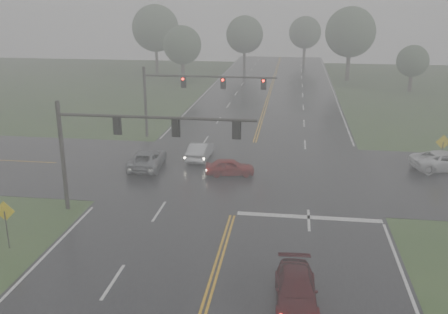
# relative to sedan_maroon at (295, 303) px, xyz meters

# --- Properties ---
(main_road) EXTENTS (18.00, 160.00, 0.02)m
(main_road) POSITION_rel_sedan_maroon_xyz_m (-3.77, 14.46, 0.00)
(main_road) COLOR black
(main_road) RESTS_ON ground
(cross_street) EXTENTS (120.00, 14.00, 0.02)m
(cross_street) POSITION_rel_sedan_maroon_xyz_m (-3.77, 16.46, 0.00)
(cross_street) COLOR black
(cross_street) RESTS_ON ground
(stop_bar) EXTENTS (8.50, 0.50, 0.01)m
(stop_bar) POSITION_rel_sedan_maroon_xyz_m (0.73, 8.86, 0.00)
(stop_bar) COLOR silver
(stop_bar) RESTS_ON ground
(sedan_maroon) EXTENTS (1.97, 4.39, 1.25)m
(sedan_maroon) POSITION_rel_sedan_maroon_xyz_m (0.00, 0.00, 0.00)
(sedan_maroon) COLOR #3B0A0E
(sedan_maroon) RESTS_ON ground
(sedan_red) EXTENTS (3.79, 2.01, 1.23)m
(sedan_red) POSITION_rel_sedan_maroon_xyz_m (-4.86, 15.63, 0.00)
(sedan_red) COLOR maroon
(sedan_red) RESTS_ON ground
(sedan_silver) EXTENTS (1.64, 4.23, 1.37)m
(sedan_silver) POSITION_rel_sedan_maroon_xyz_m (-7.71, 19.06, 0.00)
(sedan_silver) COLOR #ABAEB3
(sedan_silver) RESTS_ON ground
(car_grey) EXTENTS (2.63, 5.13, 1.39)m
(car_grey) POSITION_rel_sedan_maroon_xyz_m (-11.31, 16.39, 0.00)
(car_grey) COLOR slate
(car_grey) RESTS_ON ground
(pickup_white) EXTENTS (5.51, 3.39, 1.43)m
(pickup_white) POSITION_rel_sedan_maroon_xyz_m (11.10, 18.98, 0.00)
(pickup_white) COLOR silver
(pickup_white) RESTS_ON ground
(signal_gantry_near) EXTENTS (11.72, 0.30, 6.75)m
(signal_gantry_near) POSITION_rel_sedan_maroon_xyz_m (-10.39, 8.14, 4.73)
(signal_gantry_near) COLOR black
(signal_gantry_near) RESTS_ON ground
(signal_gantry_far) EXTENTS (12.16, 0.33, 6.52)m
(signal_gantry_far) POSITION_rel_sedan_maroon_xyz_m (-10.18, 25.22, 4.59)
(signal_gantry_far) COLOR black
(signal_gantry_far) RESTS_ON ground
(sign_diamond_west) EXTENTS (1.09, 0.11, 2.62)m
(sign_diamond_west) POSITION_rel_sedan_maroon_xyz_m (-14.75, 2.88, 1.76)
(sign_diamond_west) COLOR black
(sign_diamond_west) RESTS_ON ground
(sign_diamond_east) EXTENTS (1.12, 0.20, 2.70)m
(sign_diamond_east) POSITION_rel_sedan_maroon_xyz_m (10.78, 19.17, 1.82)
(sign_diamond_east) COLOR black
(sign_diamond_east) RESTS_ON ground
(tree_nw_a) EXTENTS (5.83, 5.83, 8.57)m
(tree_nw_a) POSITION_rel_sedan_maroon_xyz_m (-17.58, 57.14, 5.63)
(tree_nw_a) COLOR #322921
(tree_nw_a) RESTS_ON ground
(tree_ne_a) EXTENTS (7.72, 7.72, 11.33)m
(tree_ne_a) POSITION_rel_sedan_maroon_xyz_m (7.78, 62.30, 7.46)
(tree_ne_a) COLOR #322921
(tree_ne_a) RESTS_ON ground
(tree_n_mid) EXTENTS (6.55, 6.55, 9.63)m
(tree_n_mid) POSITION_rel_sedan_maroon_xyz_m (-9.51, 71.32, 6.33)
(tree_n_mid) COLOR #322921
(tree_n_mid) RESTS_ON ground
(tree_e_near) EXTENTS (4.35, 4.35, 6.39)m
(tree_e_near) POSITION_rel_sedan_maroon_xyz_m (15.51, 53.44, 4.19)
(tree_e_near) COLOR #322921
(tree_e_near) RESTS_ON ground
(tree_nw_b) EXTENTS (7.87, 7.87, 11.55)m
(tree_nw_b) POSITION_rel_sedan_maroon_xyz_m (-24.09, 65.72, 7.61)
(tree_nw_b) COLOR #322921
(tree_nw_b) RESTS_ON ground
(tree_n_far) EXTENTS (6.27, 6.27, 9.21)m
(tree_n_far) POSITION_rel_sedan_maroon_xyz_m (1.20, 82.80, 6.06)
(tree_n_far) COLOR #322921
(tree_n_far) RESTS_ON ground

